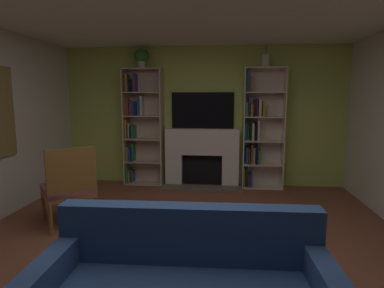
{
  "coord_description": "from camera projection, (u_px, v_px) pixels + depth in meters",
  "views": [
    {
      "loc": [
        0.44,
        -2.82,
        1.63
      ],
      "look_at": [
        0.0,
        1.23,
        1.02
      ],
      "focal_mm": 30.25,
      "sensor_mm": 36.0,
      "label": 1
    }
  ],
  "objects": [
    {
      "name": "ground_plane",
      "position": [
        178.0,
        270.0,
        3.06
      ],
      "size": [
        7.37,
        7.37,
        0.0
      ],
      "primitive_type": "plane",
      "color": "brown"
    },
    {
      "name": "wall_back_accent",
      "position": [
        203.0,
        116.0,
        5.93
      ],
      "size": [
        5.18,
        0.06,
        2.51
      ],
      "primitive_type": "cube",
      "color": "#B5C95C",
      "rests_on": "ground_plane"
    },
    {
      "name": "fireplace",
      "position": [
        202.0,
        156.0,
        5.88
      ],
      "size": [
        1.43,
        0.53,
        1.04
      ],
      "color": "white",
      "rests_on": "ground_plane"
    },
    {
      "name": "tv",
      "position": [
        203.0,
        110.0,
        5.85
      ],
      "size": [
        1.12,
        0.06,
        0.65
      ],
      "primitive_type": "cube",
      "color": "black",
      "rests_on": "fireplace"
    },
    {
      "name": "bookshelf_left",
      "position": [
        140.0,
        125.0,
        5.94
      ],
      "size": [
        0.7,
        0.29,
        2.11
      ],
      "color": "beige",
      "rests_on": "ground_plane"
    },
    {
      "name": "bookshelf_right",
      "position": [
        258.0,
        130.0,
        5.71
      ],
      "size": [
        0.7,
        0.32,
        2.11
      ],
      "color": "beige",
      "rests_on": "ground_plane"
    },
    {
      "name": "potted_plant",
      "position": [
        142.0,
        57.0,
        5.71
      ],
      "size": [
        0.25,
        0.25,
        0.35
      ],
      "color": "beige",
      "rests_on": "bookshelf_left"
    },
    {
      "name": "vase_with_flowers",
      "position": [
        266.0,
        60.0,
        5.49
      ],
      "size": [
        0.14,
        0.14,
        0.37
      ],
      "color": "beige",
      "rests_on": "bookshelf_right"
    },
    {
      "name": "armchair",
      "position": [
        69.0,
        186.0,
        4.04
      ],
      "size": [
        0.84,
        0.84,
        1.02
      ],
      "color": "brown",
      "rests_on": "ground_plane"
    }
  ]
}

